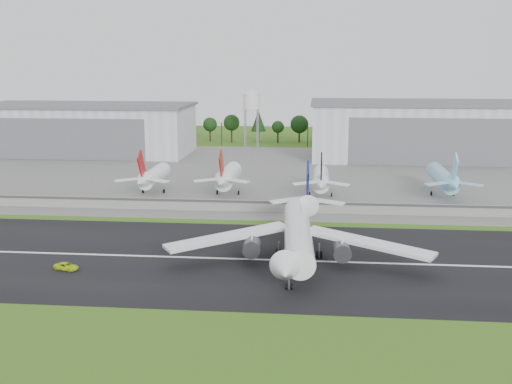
# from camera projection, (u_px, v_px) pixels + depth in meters

# --- Properties ---
(ground) EXTENTS (600.00, 600.00, 0.00)m
(ground) POSITION_uv_depth(u_px,v_px,m) (181.00, 272.00, 132.14)
(ground) COLOR #3C6718
(ground) RESTS_ON ground
(runway) EXTENTS (320.00, 60.00, 0.10)m
(runway) POSITION_uv_depth(u_px,v_px,m) (191.00, 258.00, 141.88)
(runway) COLOR black
(runway) RESTS_ON ground
(runway_centerline) EXTENTS (220.00, 1.00, 0.02)m
(runway_centerline) POSITION_uv_depth(u_px,v_px,m) (191.00, 257.00, 141.86)
(runway_centerline) COLOR white
(runway_centerline) RESTS_ON runway
(apron) EXTENTS (320.00, 150.00, 0.10)m
(apron) POSITION_uv_depth(u_px,v_px,m) (247.00, 173.00, 249.09)
(apron) COLOR slate
(apron) RESTS_ON ground
(blast_fence) EXTENTS (240.00, 0.61, 3.50)m
(blast_fence) POSITION_uv_depth(u_px,v_px,m) (221.00, 205.00, 185.37)
(blast_fence) COLOR gray
(blast_fence) RESTS_ON ground
(hangar_west) EXTENTS (97.00, 44.00, 23.20)m
(hangar_west) POSITION_uv_depth(u_px,v_px,m) (87.00, 129.00, 298.27)
(hangar_west) COLOR silver
(hangar_west) RESTS_ON ground
(hangar_east) EXTENTS (102.00, 47.00, 25.20)m
(hangar_east) POSITION_uv_depth(u_px,v_px,m) (427.00, 130.00, 283.09)
(hangar_east) COLOR silver
(hangar_east) RESTS_ON ground
(water_tower) EXTENTS (8.40, 8.40, 29.40)m
(water_tower) POSITION_uv_depth(u_px,v_px,m) (251.00, 99.00, 307.99)
(water_tower) COLOR #99999E
(water_tower) RESTS_ON ground
(utility_poles) EXTENTS (230.00, 3.00, 12.00)m
(utility_poles) POSITION_uv_depth(u_px,v_px,m) (264.00, 146.00, 327.08)
(utility_poles) COLOR black
(utility_poles) RESTS_ON ground
(treeline) EXTENTS (320.00, 16.00, 22.00)m
(treeline) POSITION_uv_depth(u_px,v_px,m) (267.00, 142.00, 341.70)
(treeline) COLOR black
(treeline) RESTS_ON ground
(main_airliner) EXTENTS (57.20, 59.22, 18.17)m
(main_airliner) POSITION_uv_depth(u_px,v_px,m) (298.00, 240.00, 138.19)
(main_airliner) COLOR white
(main_airliner) RESTS_ON runway
(ground_vehicle) EXTENTS (5.79, 3.84, 1.48)m
(ground_vehicle) POSITION_uv_depth(u_px,v_px,m) (66.00, 266.00, 133.40)
(ground_vehicle) COLOR #BFDB19
(ground_vehicle) RESTS_ON runway
(parked_jet_red_a) EXTENTS (7.36, 31.29, 16.37)m
(parked_jet_red_a) POSITION_uv_depth(u_px,v_px,m) (152.00, 177.00, 208.04)
(parked_jet_red_a) COLOR white
(parked_jet_red_a) RESTS_ON ground
(parked_jet_red_b) EXTENTS (7.36, 31.29, 16.71)m
(parked_jet_red_b) POSITION_uv_depth(u_px,v_px,m) (227.00, 177.00, 205.65)
(parked_jet_red_b) COLOR white
(parked_jet_red_b) RESTS_ON ground
(parked_jet_navy) EXTENTS (7.36, 31.29, 16.38)m
(parked_jet_navy) POSITION_uv_depth(u_px,v_px,m) (321.00, 180.00, 202.76)
(parked_jet_navy) COLOR white
(parked_jet_navy) RESTS_ON ground
(parked_jet_skyblue) EXTENTS (7.36, 37.29, 16.55)m
(parked_jet_skyblue) POSITION_uv_depth(u_px,v_px,m) (444.00, 179.00, 203.86)
(parked_jet_skyblue) COLOR #87C7E9
(parked_jet_skyblue) RESTS_ON ground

